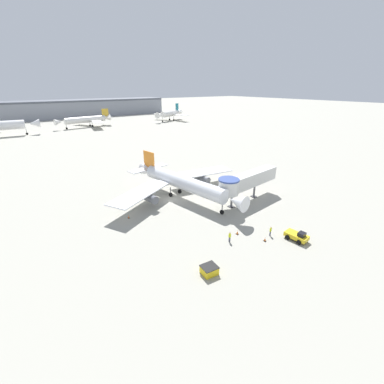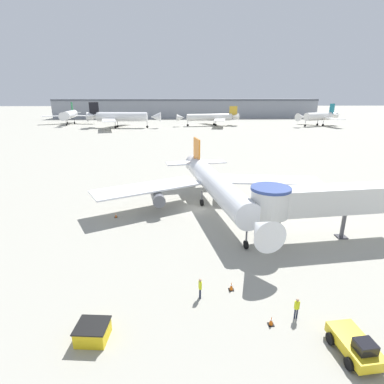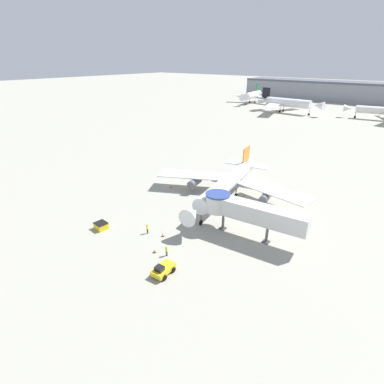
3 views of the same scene
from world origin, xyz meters
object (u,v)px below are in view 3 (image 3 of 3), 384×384
ground_crew_wing_walker (147,228)px  background_jet_green_tail (252,95)px  main_airplane (227,184)px  jet_bridge (246,210)px  traffic_cone_apron_front (154,251)px  pushback_tug_yellow (163,269)px  ground_crew_marshaller (167,250)px  traffic_cone_port_wing (171,186)px  traffic_cone_near_nose (163,235)px  background_jet_black_tail (287,103)px  service_container_yellow (101,226)px

ground_crew_wing_walker → background_jet_green_tail: background_jet_green_tail is taller
main_airplane → jet_bridge: size_ratio=1.97×
traffic_cone_apron_front → background_jet_green_tail: background_jet_green_tail is taller
jet_bridge → ground_crew_wing_walker: 16.32m
pushback_tug_yellow → ground_crew_marshaller: (-2.39, 3.28, 0.21)m
pushback_tug_yellow → jet_bridge: bearing=70.8°
main_airplane → traffic_cone_port_wing: 13.74m
ground_crew_marshaller → ground_crew_wing_walker: 7.13m
traffic_cone_apron_front → ground_crew_marshaller: ground_crew_marshaller is taller
traffic_cone_near_nose → ground_crew_wing_walker: ground_crew_wing_walker is taller
traffic_cone_apron_front → ground_crew_wing_walker: (-4.71, 3.11, 0.67)m
jet_bridge → ground_crew_wing_walker: bearing=-149.9°
jet_bridge → traffic_cone_apron_front: jet_bridge is taller
traffic_cone_apron_front → traffic_cone_port_wing: bearing=126.4°
pushback_tug_yellow → ground_crew_wing_walker: size_ratio=2.10×
traffic_cone_apron_front → ground_crew_marshaller: bearing=16.2°
jet_bridge → traffic_cone_near_nose: size_ratio=23.59×
ground_crew_wing_walker → traffic_cone_apron_front: bearing=-132.3°
traffic_cone_apron_front → traffic_cone_port_wing: size_ratio=1.09×
pushback_tug_yellow → traffic_cone_near_nose: pushback_tug_yellow is taller
traffic_cone_near_nose → main_airplane: bearing=87.8°
background_jet_green_tail → background_jet_black_tail: 36.66m
traffic_cone_apron_front → traffic_cone_port_wing: 24.50m
service_container_yellow → traffic_cone_port_wing: 20.65m
ground_crew_wing_walker → background_jet_black_tail: background_jet_black_tail is taller
pushback_tug_yellow → background_jet_black_tail: 139.21m
service_container_yellow → jet_bridge: bearing=33.5°
jet_bridge → traffic_cone_port_wing: bearing=156.1°
main_airplane → service_container_yellow: bearing=-124.6°
traffic_cone_apron_front → ground_crew_wing_walker: ground_crew_wing_walker is taller
jet_bridge → pushback_tug_yellow: (-3.78, -15.25, -3.85)m
traffic_cone_near_nose → background_jet_green_tail: (-62.63, 146.90, 4.58)m
service_container_yellow → ground_crew_marshaller: size_ratio=1.33×
ground_crew_marshaller → ground_crew_wing_walker: size_ratio=0.96×
background_jet_green_tail → background_jet_black_tail: background_jet_black_tail is taller
traffic_cone_near_nose → ground_crew_wing_walker: bearing=-161.2°
pushback_tug_yellow → traffic_cone_apron_front: bearing=142.7°
main_airplane → pushback_tug_yellow: 25.65m
background_jet_black_tail → jet_bridge: bearing=-156.1°
main_airplane → ground_crew_wing_walker: (-3.31, -19.01, -2.55)m
main_airplane → jet_bridge: bearing=-55.1°
main_airplane → background_jet_black_tail: (-32.50, 108.94, 1.59)m
pushback_tug_yellow → traffic_cone_near_nose: (-6.44, 6.72, -0.41)m
traffic_cone_port_wing → ground_crew_wing_walker: ground_crew_wing_walker is taller
ground_crew_marshaller → background_jet_black_tail: bearing=96.4°
service_container_yellow → traffic_cone_port_wing: bearing=97.2°
main_airplane → background_jet_black_tail: size_ratio=0.86×
jet_bridge → pushback_tug_yellow: jet_bridge is taller
service_container_yellow → ground_crew_wing_walker: size_ratio=1.27×
jet_bridge → traffic_cone_apron_front: bearing=-129.2°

